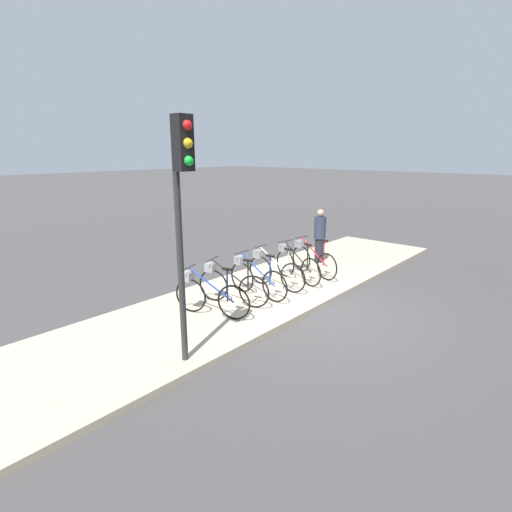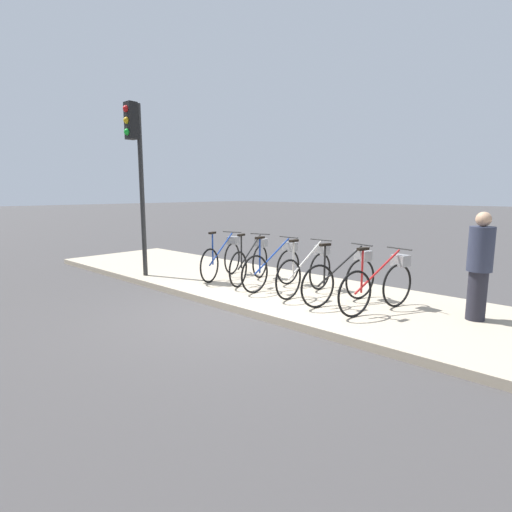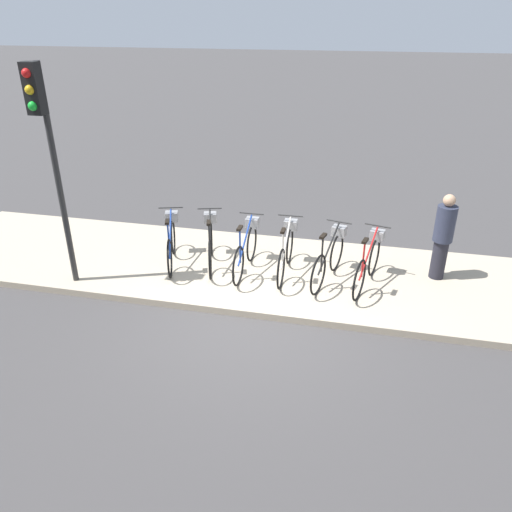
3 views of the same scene
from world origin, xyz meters
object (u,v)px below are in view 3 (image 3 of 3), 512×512
Objects in this scene: parked_bicycle_3 at (286,250)px; parked_bicycle_5 at (369,261)px; parked_bicycle_1 at (210,242)px; pedestrian at (443,236)px; parked_bicycle_0 at (171,241)px; traffic_light at (45,133)px; parked_bicycle_4 at (330,256)px; parked_bicycle_2 at (247,247)px.

parked_bicycle_5 is at bearing -4.76° from parked_bicycle_3.
parked_bicycle_5 is at bearing -3.21° from parked_bicycle_1.
pedestrian is at bearing 5.08° from parked_bicycle_1.
parked_bicycle_0 is 4.92m from pedestrian.
parked_bicycle_0 and parked_bicycle_1 have the same top height.
pedestrian is 6.78m from traffic_light.
pedestrian is (2.69, 0.41, 0.37)m from parked_bicycle_3.
parked_bicycle_0 is at bearing 179.84° from parked_bicycle_4.
parked_bicycle_0 and parked_bicycle_3 have the same top height.
parked_bicycle_4 is (2.24, -0.13, 0.00)m from parked_bicycle_1.
pedestrian is at bearing 14.59° from parked_bicycle_4.
parked_bicycle_3 is at bearing 1.99° from parked_bicycle_0.
parked_bicycle_5 is (3.66, -0.05, 0.00)m from parked_bicycle_0.
parked_bicycle_0 is at bearing -174.31° from pedestrian.
parked_bicycle_0 is at bearing -179.08° from parked_bicycle_2.
parked_bicycle_1 is at bearing 178.37° from parked_bicycle_3.
parked_bicycle_1 and parked_bicycle_4 have the same top height.
parked_bicycle_2 is at bearing -7.44° from parked_bicycle_1.
parked_bicycle_0 and parked_bicycle_2 have the same top height.
parked_bicycle_2 is at bearing 22.16° from traffic_light.
parked_bicycle_1 is at bearing 172.56° from parked_bicycle_2.
parked_bicycle_0 is 1.03× the size of pedestrian.
traffic_light is at bearing -161.25° from parked_bicycle_3.
pedestrian is at bearing 5.69° from parked_bicycle_0.
parked_bicycle_2 is 2.20m from parked_bicycle_5.
parked_bicycle_1 is 2.25m from parked_bicycle_4.
parked_bicycle_4 is at bearing -165.41° from pedestrian.
parked_bicycle_2 is 0.46× the size of traffic_light.
parked_bicycle_5 is at bearing 12.28° from traffic_light.
parked_bicycle_3 is at bearing 173.89° from parked_bicycle_4.
parked_bicycle_3 is 1.08× the size of pedestrian.
parked_bicycle_4 is (0.79, -0.08, 0.00)m from parked_bicycle_3.
pedestrian is (3.42, 0.46, 0.37)m from parked_bicycle_2.
parked_bicycle_2 is 1.08× the size of pedestrian.
parked_bicycle_0 is 2.87m from traffic_light.
parked_bicycle_4 and parked_bicycle_5 have the same top height.
parked_bicycle_3 is at bearing 175.24° from parked_bicycle_5.
parked_bicycle_3 is at bearing -171.35° from pedestrian.
parked_bicycle_5 is at bearing -1.81° from parked_bicycle_2.
parked_bicycle_1 is 0.99× the size of parked_bicycle_5.
traffic_light is (-2.90, -1.18, 2.19)m from parked_bicycle_2.
traffic_light reaches higher than parked_bicycle_1.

